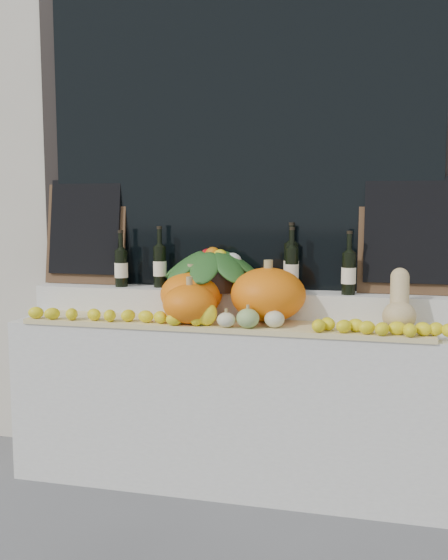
# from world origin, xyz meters

# --- Properties ---
(storefront_facade) EXTENTS (7.00, 0.94, 4.50)m
(storefront_facade) POSITION_xyz_m (0.00, 2.25, 2.25)
(storefront_facade) COLOR beige
(storefront_facade) RESTS_ON ground
(display_sill) EXTENTS (2.30, 0.55, 0.88)m
(display_sill) POSITION_xyz_m (0.00, 1.52, 0.44)
(display_sill) COLOR silver
(display_sill) RESTS_ON ground
(rear_tier) EXTENTS (2.30, 0.25, 0.16)m
(rear_tier) POSITION_xyz_m (0.00, 1.68, 0.96)
(rear_tier) COLOR silver
(rear_tier) RESTS_ON display_sill
(straw_bedding) EXTENTS (2.10, 0.32, 0.02)m
(straw_bedding) POSITION_xyz_m (0.00, 1.40, 0.89)
(straw_bedding) COLOR tan
(straw_bedding) RESTS_ON display_sill
(pumpkin_left) EXTENTS (0.35, 0.35, 0.25)m
(pumpkin_left) POSITION_xyz_m (-0.19, 1.50, 1.03)
(pumpkin_left) COLOR orange
(pumpkin_left) RESTS_ON straw_bedding
(pumpkin_right) EXTENTS (0.51, 0.51, 0.28)m
(pumpkin_right) POSITION_xyz_m (0.23, 1.49, 1.05)
(pumpkin_right) COLOR orange
(pumpkin_right) RESTS_ON straw_bedding
(pumpkin_center) EXTENTS (0.28, 0.28, 0.20)m
(pumpkin_center) POSITION_xyz_m (-0.15, 1.34, 1.01)
(pumpkin_center) COLOR orange
(pumpkin_center) RESTS_ON straw_bedding
(butternut_squash) EXTENTS (0.16, 0.22, 0.30)m
(butternut_squash) POSITION_xyz_m (0.88, 1.41, 1.02)
(butternut_squash) COLOR tan
(butternut_squash) RESTS_ON straw_bedding
(decorative_gourds) EXTENTS (0.46, 0.15, 0.14)m
(decorative_gourds) POSITION_xyz_m (0.07, 1.30, 0.95)
(decorative_gourds) COLOR #2D6C20
(decorative_gourds) RESTS_ON straw_bedding
(lemon_heap) EXTENTS (2.20, 0.16, 0.06)m
(lemon_heap) POSITION_xyz_m (0.00, 1.29, 0.94)
(lemon_heap) COLOR yellow
(lemon_heap) RESTS_ON straw_bedding
(produce_bowl) EXTENTS (0.60, 0.60, 0.25)m
(produce_bowl) POSITION_xyz_m (-0.12, 1.66, 1.16)
(produce_bowl) COLOR black
(produce_bowl) RESTS_ON rear_tier
(wine_bottle_far_left) EXTENTS (0.08, 0.08, 0.32)m
(wine_bottle_far_left) POSITION_xyz_m (-0.66, 1.65, 1.15)
(wine_bottle_far_left) COLOR black
(wine_bottle_far_left) RESTS_ON rear_tier
(wine_bottle_near_left) EXTENTS (0.08, 0.08, 0.35)m
(wine_bottle_near_left) POSITION_xyz_m (-0.43, 1.68, 1.16)
(wine_bottle_near_left) COLOR black
(wine_bottle_near_left) RESTS_ON rear_tier
(wine_bottle_tall) EXTENTS (0.08, 0.08, 0.37)m
(wine_bottle_tall) POSITION_xyz_m (0.31, 1.75, 1.17)
(wine_bottle_tall) COLOR black
(wine_bottle_tall) RESTS_ON rear_tier
(wine_bottle_near_right) EXTENTS (0.08, 0.08, 0.35)m
(wine_bottle_near_right) POSITION_xyz_m (0.32, 1.67, 1.16)
(wine_bottle_near_right) COLOR black
(wine_bottle_near_right) RESTS_ON rear_tier
(wine_bottle_far_right) EXTENTS (0.08, 0.08, 0.33)m
(wine_bottle_far_right) POSITION_xyz_m (0.63, 1.63, 1.16)
(wine_bottle_far_right) COLOR black
(wine_bottle_far_right) RESTS_ON rear_tier
(chalkboard_left) EXTENTS (0.50, 0.12, 0.62)m
(chalkboard_left) POSITION_xyz_m (-0.92, 1.74, 1.36)
(chalkboard_left) COLOR #4C331E
(chalkboard_left) RESTS_ON rear_tier
(chalkboard_right) EXTENTS (0.50, 0.12, 0.62)m
(chalkboard_right) POSITION_xyz_m (0.92, 1.74, 1.36)
(chalkboard_right) COLOR #4C331E
(chalkboard_right) RESTS_ON rear_tier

